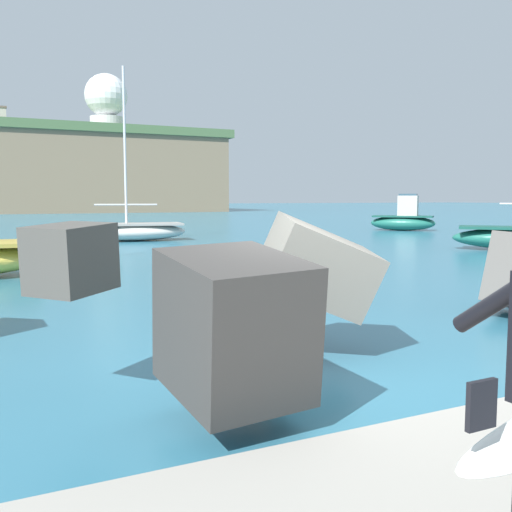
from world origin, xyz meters
TOP-DOWN VIEW (x-y plane):
  - ground_plane at (0.00, 0.00)m, footprint 400.00×400.00m
  - breakwater_jetty at (-1.45, 1.96)m, footprint 32.44×7.54m
  - boat_mid_left at (3.50, 22.29)m, footprint 5.14×2.59m
  - boat_mid_right at (21.14, 23.63)m, footprint 3.87×3.99m
  - radar_dome at (16.37, 88.66)m, footprint 6.63×6.63m

SIDE VIEW (x-z plane):
  - ground_plane at x=0.00m, z-range 0.00..0.00m
  - boat_mid_left at x=3.50m, z-range -3.59..4.61m
  - boat_mid_right at x=21.14m, z-range -0.44..1.88m
  - breakwater_jetty at x=-1.45m, z-range -0.19..2.28m
  - radar_dome at x=16.37m, z-range 12.58..21.85m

